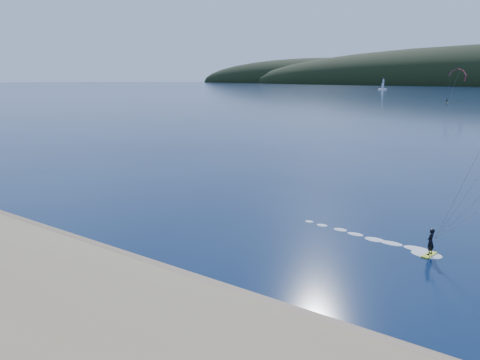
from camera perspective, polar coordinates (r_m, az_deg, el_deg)
name	(u,v)px	position (r m, az deg, el deg)	size (l,w,h in m)	color
ground	(72,294)	(27.33, -19.89, -12.98)	(1800.00, 1800.00, 0.00)	#08193D
wet_sand	(136,266)	(29.76, -12.63, -10.25)	(220.00, 2.50, 0.10)	#8D7052
kitesurfer_far	(457,78)	(222.22, 25.09, 11.32)	(8.59, 7.06, 13.93)	#CEE01A
sailboat	(382,89)	(437.89, 17.08, 10.65)	(7.73, 4.87, 10.82)	white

